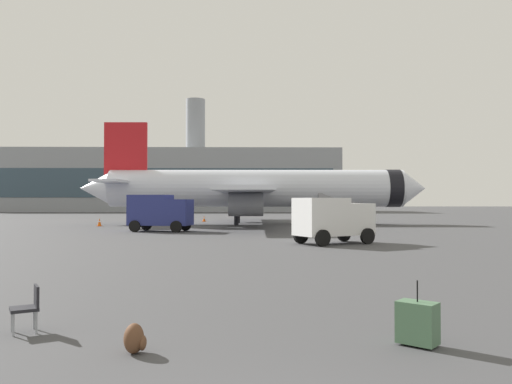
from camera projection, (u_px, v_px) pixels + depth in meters
The scene contains 10 objects.
airplane_at_gate at pixel (254, 189), 52.12m from camera, with size 35.66×32.08×10.50m.
service_truck at pixel (160, 211), 40.08m from camera, with size 5.14×3.30×2.90m.
fuel_truck at pixel (343, 207), 51.87m from camera, with size 6.28×3.42×3.20m.
cargo_van at pixel (333, 218), 28.56m from camera, with size 4.83×3.89×2.60m.
safety_cone_near at pixel (99, 222), 48.14m from camera, with size 0.44×0.44×0.76m.
safety_cone_mid at pixel (204, 219), 58.57m from camera, with size 0.44×0.44×0.65m.
rolling_suitcase at pixel (417, 323), 8.54m from camera, with size 0.75×0.72×1.10m.
traveller_backpack at pixel (135, 339), 8.11m from camera, with size 0.36×0.40×0.48m.
gate_chair at pixel (29, 305), 9.42m from camera, with size 0.65×0.65×0.86m.
terminal_building at pixel (162, 181), 116.08m from camera, with size 79.71×18.92×25.73m.
Camera 1 is at (-0.33, -4.12, 2.45)m, focal length 35.56 mm.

